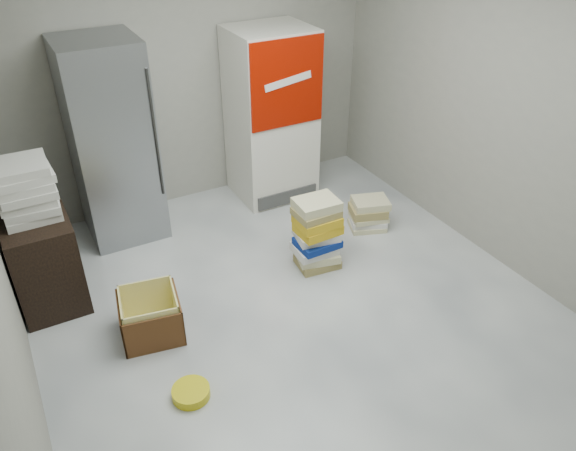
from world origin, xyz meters
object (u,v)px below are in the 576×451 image
(steel_fridge, at_px, (112,143))
(cardboard_box, at_px, (151,318))
(wood_shelf, at_px, (44,257))
(phonebook_stack_main, at_px, (317,234))
(coke_cooler, at_px, (271,116))

(steel_fridge, bearing_deg, cardboard_box, -98.00)
(steel_fridge, distance_m, wood_shelf, 1.23)
(wood_shelf, bearing_deg, phonebook_stack_main, -17.94)
(steel_fridge, xyz_separation_m, phonebook_stack_main, (1.36, -1.44, -0.60))
(coke_cooler, distance_m, cardboard_box, 2.56)
(steel_fridge, bearing_deg, phonebook_stack_main, -46.62)
(coke_cooler, xyz_separation_m, wood_shelf, (-2.48, -0.72, -0.50))
(phonebook_stack_main, bearing_deg, cardboard_box, -167.63)
(coke_cooler, height_order, wood_shelf, coke_cooler)
(steel_fridge, bearing_deg, coke_cooler, -0.18)
(phonebook_stack_main, relative_size, cardboard_box, 1.31)
(coke_cooler, relative_size, cardboard_box, 3.42)
(wood_shelf, relative_size, phonebook_stack_main, 1.16)
(cardboard_box, bearing_deg, wood_shelf, 135.16)
(coke_cooler, relative_size, wood_shelf, 2.25)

